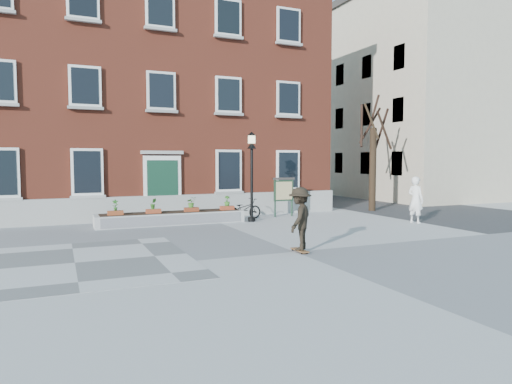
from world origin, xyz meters
name	(u,v)px	position (x,y,z in m)	size (l,w,h in m)	color
ground	(294,252)	(0.00, 0.00, 0.00)	(100.00, 100.00, 0.00)	#A1A2A4
checker_patch	(75,263)	(-6.00, 1.00, 0.01)	(6.00, 6.00, 0.01)	slate
bicycle	(244,209)	(1.38, 7.43, 0.47)	(0.63, 1.80, 0.95)	black
parked_car	(303,188)	(10.26, 17.67, 0.62)	(1.30, 3.74, 1.23)	#ACAEB1
bystander	(416,200)	(7.68, 3.37, 1.00)	(0.73, 0.48, 2.00)	white
brick_building	(142,94)	(-2.00, 13.98, 6.30)	(18.40, 10.85, 12.60)	brown
planter_assembly	(172,217)	(-1.99, 7.18, 0.31)	(6.20, 1.12, 1.15)	beige
bare_tree	(373,158)	(9.01, 8.01, 2.79)	(1.83, 1.83, 6.16)	#322316
side_street	(372,109)	(17.99, 19.78, 7.02)	(15.20, 36.00, 14.50)	#3C3B3E
lamp_post	(252,164)	(1.43, 6.62, 2.54)	(0.40, 0.40, 3.93)	black
notice_board	(284,190)	(3.52, 7.65, 1.26)	(1.10, 0.16, 1.87)	#172E23
skateboarder	(300,219)	(0.12, -0.11, 0.99)	(1.33, 1.32, 1.92)	brown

